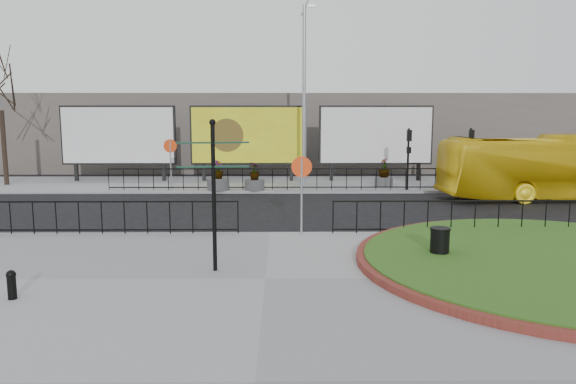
{
  "coord_description": "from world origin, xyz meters",
  "views": [
    {
      "loc": [
        0.4,
        -17.67,
        4.06
      ],
      "look_at": [
        0.59,
        1.02,
        1.27
      ],
      "focal_mm": 35.0,
      "sensor_mm": 36.0,
      "label": 1
    }
  ],
  "objects_px": {
    "billboard_mid": "(247,136)",
    "bollard": "(12,283)",
    "fingerpost_sign": "(214,180)",
    "planter_c": "(384,176)",
    "planter_b": "(255,180)",
    "bus": "(557,167)",
    "lamp_post": "(304,93)",
    "litter_bin": "(440,244)",
    "planter_a": "(218,181)"
  },
  "relations": [
    {
      "from": "planter_c",
      "to": "bollard",
      "type": "bearing_deg",
      "value": -122.51
    },
    {
      "from": "lamp_post",
      "to": "planter_b",
      "type": "height_order",
      "value": "lamp_post"
    },
    {
      "from": "planter_b",
      "to": "lamp_post",
      "type": "bearing_deg",
      "value": 33.05
    },
    {
      "from": "lamp_post",
      "to": "planter_b",
      "type": "relative_size",
      "value": 6.68
    },
    {
      "from": "fingerpost_sign",
      "to": "bollard",
      "type": "bearing_deg",
      "value": -154.84
    },
    {
      "from": "bus",
      "to": "planter_c",
      "type": "distance_m",
      "value": 7.94
    },
    {
      "from": "planter_a",
      "to": "planter_b",
      "type": "xyz_separation_m",
      "value": [
        1.77,
        0.0,
        -0.0
      ]
    },
    {
      "from": "bus",
      "to": "planter_b",
      "type": "xyz_separation_m",
      "value": [
        -13.64,
        2.22,
        -0.86
      ]
    },
    {
      "from": "lamp_post",
      "to": "planter_c",
      "type": "distance_m",
      "value": 5.82
    },
    {
      "from": "bollard",
      "to": "litter_bin",
      "type": "relative_size",
      "value": 0.71
    },
    {
      "from": "bus",
      "to": "planter_a",
      "type": "height_order",
      "value": "bus"
    },
    {
      "from": "bollard",
      "to": "planter_c",
      "type": "xyz_separation_m",
      "value": [
        10.81,
        16.96,
        0.22
      ]
    },
    {
      "from": "fingerpost_sign",
      "to": "bus",
      "type": "relative_size",
      "value": 0.35
    },
    {
      "from": "bus",
      "to": "planter_a",
      "type": "bearing_deg",
      "value": 77.07
    },
    {
      "from": "bollard",
      "to": "lamp_post",
      "type": "bearing_deg",
      "value": 68.76
    },
    {
      "from": "litter_bin",
      "to": "planter_b",
      "type": "relative_size",
      "value": 0.63
    },
    {
      "from": "bus",
      "to": "planter_a",
      "type": "distance_m",
      "value": 15.59
    },
    {
      "from": "planter_b",
      "to": "billboard_mid",
      "type": "bearing_deg",
      "value": 98.72
    },
    {
      "from": "lamp_post",
      "to": "bollard",
      "type": "relative_size",
      "value": 14.87
    },
    {
      "from": "bus",
      "to": "planter_b",
      "type": "relative_size",
      "value": 7.55
    },
    {
      "from": "billboard_mid",
      "to": "planter_b",
      "type": "relative_size",
      "value": 4.49
    },
    {
      "from": "planter_c",
      "to": "billboard_mid",
      "type": "bearing_deg",
      "value": 161.49
    },
    {
      "from": "billboard_mid",
      "to": "fingerpost_sign",
      "type": "xyz_separation_m",
      "value": [
        0.25,
        -17.28,
        -0.25
      ]
    },
    {
      "from": "lamp_post",
      "to": "litter_bin",
      "type": "xyz_separation_m",
      "value": [
        2.99,
        -14.47,
        -4.26
      ]
    },
    {
      "from": "bus",
      "to": "lamp_post",
      "type": "bearing_deg",
      "value": 66.41
    },
    {
      "from": "billboard_mid",
      "to": "planter_a",
      "type": "xyz_separation_m",
      "value": [
        -1.22,
        -3.57,
        -2.01
      ]
    },
    {
      "from": "bollard",
      "to": "bus",
      "type": "distance_m",
      "value": 22.49
    },
    {
      "from": "lamp_post",
      "to": "bus",
      "type": "relative_size",
      "value": 0.89
    },
    {
      "from": "bollard",
      "to": "bus",
      "type": "xyz_separation_m",
      "value": [
        17.93,
        13.54,
        0.99
      ]
    },
    {
      "from": "bollard",
      "to": "litter_bin",
      "type": "bearing_deg",
      "value": 16.5
    },
    {
      "from": "litter_bin",
      "to": "bus",
      "type": "xyz_separation_m",
      "value": [
        8.19,
        10.65,
        0.89
      ]
    },
    {
      "from": "litter_bin",
      "to": "planter_a",
      "type": "relative_size",
      "value": 0.6
    },
    {
      "from": "fingerpost_sign",
      "to": "litter_bin",
      "type": "height_order",
      "value": "fingerpost_sign"
    },
    {
      "from": "bollard",
      "to": "planter_c",
      "type": "bearing_deg",
      "value": 57.49
    },
    {
      "from": "billboard_mid",
      "to": "bollard",
      "type": "height_order",
      "value": "billboard_mid"
    },
    {
      "from": "planter_a",
      "to": "billboard_mid",
      "type": "bearing_deg",
      "value": 71.16
    },
    {
      "from": "litter_bin",
      "to": "fingerpost_sign",
      "type": "bearing_deg",
      "value": -171.74
    },
    {
      "from": "bus",
      "to": "planter_c",
      "type": "bearing_deg",
      "value": 59.58
    },
    {
      "from": "bollard",
      "to": "planter_c",
      "type": "relative_size",
      "value": 0.42
    },
    {
      "from": "billboard_mid",
      "to": "planter_a",
      "type": "bearing_deg",
      "value": -108.84
    },
    {
      "from": "fingerpost_sign",
      "to": "bollard",
      "type": "distance_m",
      "value": 4.87
    },
    {
      "from": "fingerpost_sign",
      "to": "billboard_mid",
      "type": "bearing_deg",
      "value": 88.8
    },
    {
      "from": "billboard_mid",
      "to": "bus",
      "type": "height_order",
      "value": "billboard_mid"
    },
    {
      "from": "bollard",
      "to": "planter_b",
      "type": "height_order",
      "value": "planter_b"
    },
    {
      "from": "fingerpost_sign",
      "to": "planter_a",
      "type": "xyz_separation_m",
      "value": [
        -1.47,
        13.71,
        -1.76
      ]
    },
    {
      "from": "bollard",
      "to": "planter_b",
      "type": "relative_size",
      "value": 0.45
    },
    {
      "from": "bollard",
      "to": "planter_a",
      "type": "distance_m",
      "value": 15.96
    },
    {
      "from": "billboard_mid",
      "to": "fingerpost_sign",
      "type": "height_order",
      "value": "billboard_mid"
    },
    {
      "from": "billboard_mid",
      "to": "planter_c",
      "type": "relative_size",
      "value": 4.22
    },
    {
      "from": "lamp_post",
      "to": "litter_bin",
      "type": "height_order",
      "value": "lamp_post"
    }
  ]
}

